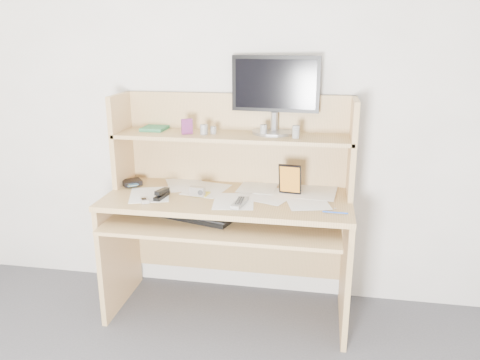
% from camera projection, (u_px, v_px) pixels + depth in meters
% --- Properties ---
extents(back_wall, '(3.60, 0.04, 2.50)m').
position_uv_depth(back_wall, '(237.00, 101.00, 2.83)').
color(back_wall, silver).
rests_on(back_wall, floor).
extents(desk, '(1.40, 0.70, 1.30)m').
position_uv_depth(desk, '(230.00, 201.00, 2.76)').
color(desk, tan).
rests_on(desk, floor).
extents(paper_clutter, '(1.32, 0.54, 0.01)m').
position_uv_depth(paper_clutter, '(228.00, 196.00, 2.67)').
color(paper_clutter, white).
rests_on(paper_clutter, desk).
extents(keyboard, '(0.54, 0.31, 0.03)m').
position_uv_depth(keyboard, '(191.00, 214.00, 2.64)').
color(keyboard, black).
rests_on(keyboard, desk).
extents(tv_remote, '(0.07, 0.18, 0.02)m').
position_uv_depth(tv_remote, '(240.00, 203.00, 2.53)').
color(tv_remote, gray).
rests_on(tv_remote, paper_clutter).
extents(flip_phone, '(0.07, 0.09, 0.02)m').
position_uv_depth(flip_phone, '(145.00, 199.00, 2.57)').
color(flip_phone, silver).
rests_on(flip_phone, paper_clutter).
extents(stapler, '(0.06, 0.14, 0.04)m').
position_uv_depth(stapler, '(162.00, 193.00, 2.64)').
color(stapler, black).
rests_on(stapler, paper_clutter).
extents(wallet, '(0.14, 0.14, 0.03)m').
position_uv_depth(wallet, '(132.00, 182.00, 2.86)').
color(wallet, black).
rests_on(wallet, paper_clutter).
extents(sticky_note_pad, '(0.09, 0.09, 0.01)m').
position_uv_depth(sticky_note_pad, '(201.00, 194.00, 2.69)').
color(sticky_note_pad, '#ECF23F').
rests_on(sticky_note_pad, desk).
extents(digital_camera, '(0.09, 0.05, 0.05)m').
position_uv_depth(digital_camera, '(197.00, 191.00, 2.65)').
color(digital_camera, '#A1A1A3').
rests_on(digital_camera, paper_clutter).
extents(game_case, '(0.13, 0.03, 0.18)m').
position_uv_depth(game_case, '(290.00, 179.00, 2.66)').
color(game_case, black).
rests_on(game_case, paper_clutter).
extents(blue_pen, '(0.13, 0.01, 0.01)m').
position_uv_depth(blue_pen, '(335.00, 212.00, 2.40)').
color(blue_pen, '#1742B1').
rests_on(blue_pen, paper_clutter).
extents(card_box, '(0.06, 0.05, 0.09)m').
position_uv_depth(card_box, '(187.00, 126.00, 2.71)').
color(card_box, '#A61620').
rests_on(card_box, desk).
extents(shelf_book, '(0.14, 0.19, 0.02)m').
position_uv_depth(shelf_book, '(156.00, 128.00, 2.86)').
color(shelf_book, '#368846').
rests_on(shelf_book, desk).
extents(chip_stack_a, '(0.05, 0.05, 0.06)m').
position_uv_depth(chip_stack_a, '(204.00, 130.00, 2.70)').
color(chip_stack_a, black).
rests_on(chip_stack_a, desk).
extents(chip_stack_b, '(0.05, 0.05, 0.07)m').
position_uv_depth(chip_stack_b, '(263.00, 130.00, 2.66)').
color(chip_stack_b, silver).
rests_on(chip_stack_b, desk).
extents(chip_stack_c, '(0.04, 0.04, 0.04)m').
position_uv_depth(chip_stack_c, '(213.00, 130.00, 2.72)').
color(chip_stack_c, black).
rests_on(chip_stack_c, desk).
extents(chip_stack_d, '(0.05, 0.05, 0.07)m').
position_uv_depth(chip_stack_d, '(296.00, 132.00, 2.60)').
color(chip_stack_d, silver).
rests_on(chip_stack_d, desk).
extents(monitor, '(0.51, 0.26, 0.44)m').
position_uv_depth(monitor, '(275.00, 92.00, 2.70)').
color(monitor, '#99999E').
rests_on(monitor, desk).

